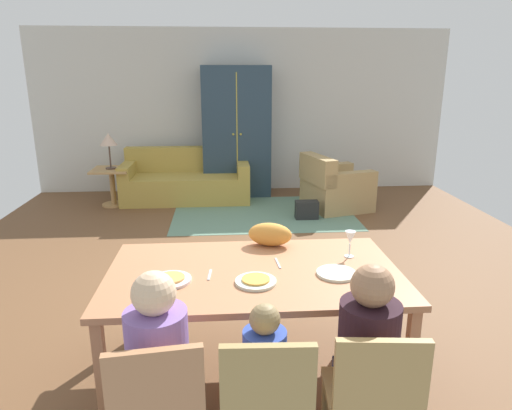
{
  "coord_description": "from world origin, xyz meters",
  "views": [
    {
      "loc": [
        -0.36,
        -4.13,
        1.97
      ],
      "look_at": [
        -0.07,
        -0.24,
        0.85
      ],
      "focal_mm": 32.04,
      "sensor_mm": 36.0,
      "label": 1
    }
  ],
  "objects_px": {
    "plate_near_woman": "(336,273)",
    "table_lamp": "(109,141)",
    "wine_glass": "(350,239)",
    "person_man": "(160,380)",
    "side_table": "(112,182)",
    "plate_near_child": "(256,281)",
    "armoire": "(236,132)",
    "dining_table": "(254,280)",
    "armchair": "(334,188)",
    "plate_near_man": "(171,280)",
    "dining_chair_woman": "(373,397)",
    "dining_chair_man": "(158,408)",
    "couch": "(187,181)",
    "person_woman": "(364,370)",
    "person_child": "(264,389)",
    "handbag": "(307,210)",
    "dining_chair_child": "(266,402)",
    "cat": "(270,234)"
  },
  "relations": [
    {
      "from": "wine_glass",
      "to": "table_lamp",
      "type": "height_order",
      "value": "table_lamp"
    },
    {
      "from": "table_lamp",
      "to": "armoire",
      "type": "bearing_deg",
      "value": 16.31
    },
    {
      "from": "wine_glass",
      "to": "person_man",
      "type": "relative_size",
      "value": 0.17
    },
    {
      "from": "person_man",
      "to": "person_woman",
      "type": "relative_size",
      "value": 1.0
    },
    {
      "from": "couch",
      "to": "handbag",
      "type": "bearing_deg",
      "value": -33.5
    },
    {
      "from": "plate_near_child",
      "to": "wine_glass",
      "type": "distance_m",
      "value": 0.77
    },
    {
      "from": "wine_glass",
      "to": "person_man",
      "type": "distance_m",
      "value": 1.54
    },
    {
      "from": "plate_near_man",
      "to": "plate_near_woman",
      "type": "bearing_deg",
      "value": 1.12
    },
    {
      "from": "dining_chair_woman",
      "to": "armchair",
      "type": "bearing_deg",
      "value": 78.44
    },
    {
      "from": "table_lamp",
      "to": "handbag",
      "type": "bearing_deg",
      "value": -17.44
    },
    {
      "from": "cat",
      "to": "armoire",
      "type": "relative_size",
      "value": 0.15
    },
    {
      "from": "couch",
      "to": "person_child",
      "type": "bearing_deg",
      "value": -81.71
    },
    {
      "from": "dining_table",
      "to": "plate_near_child",
      "type": "height_order",
      "value": "plate_near_child"
    },
    {
      "from": "plate_near_child",
      "to": "dining_chair_man",
      "type": "bearing_deg",
      "value": -125.09
    },
    {
      "from": "dining_chair_man",
      "to": "couch",
      "type": "height_order",
      "value": "dining_chair_man"
    },
    {
      "from": "dining_chair_child",
      "to": "armoire",
      "type": "distance_m",
      "value": 5.78
    },
    {
      "from": "plate_near_woman",
      "to": "table_lamp",
      "type": "distance_m",
      "value": 5.01
    },
    {
      "from": "side_table",
      "to": "plate_near_man",
      "type": "bearing_deg",
      "value": -72.77
    },
    {
      "from": "dining_chair_man",
      "to": "dining_chair_child",
      "type": "bearing_deg",
      "value": -0.05
    },
    {
      "from": "dining_table",
      "to": "plate_near_woman",
      "type": "distance_m",
      "value": 0.53
    },
    {
      "from": "plate_near_woman",
      "to": "person_man",
      "type": "bearing_deg",
      "value": -148.85
    },
    {
      "from": "plate_near_child",
      "to": "couch",
      "type": "height_order",
      "value": "couch"
    },
    {
      "from": "dining_chair_man",
      "to": "couch",
      "type": "distance_m",
      "value": 5.46
    },
    {
      "from": "dining_chair_man",
      "to": "table_lamp",
      "type": "relative_size",
      "value": 1.61
    },
    {
      "from": "plate_near_woman",
      "to": "armchair",
      "type": "relative_size",
      "value": 0.24
    },
    {
      "from": "plate_near_man",
      "to": "dining_chair_woman",
      "type": "relative_size",
      "value": 0.29
    },
    {
      "from": "dining_table",
      "to": "person_child",
      "type": "height_order",
      "value": "person_child"
    },
    {
      "from": "plate_near_man",
      "to": "person_man",
      "type": "bearing_deg",
      "value": -90.38
    },
    {
      "from": "dining_chair_child",
      "to": "armoire",
      "type": "xyz_separation_m",
      "value": [
        0.06,
        5.75,
        0.56
      ]
    },
    {
      "from": "dining_chair_woman",
      "to": "dining_table",
      "type": "bearing_deg",
      "value": 119.4
    },
    {
      "from": "side_table",
      "to": "plate_near_woman",
      "type": "bearing_deg",
      "value": -61.39
    },
    {
      "from": "dining_chair_man",
      "to": "armoire",
      "type": "height_order",
      "value": "armoire"
    },
    {
      "from": "dining_chair_woman",
      "to": "handbag",
      "type": "relative_size",
      "value": 2.72
    },
    {
      "from": "person_man",
      "to": "dining_chair_child",
      "type": "relative_size",
      "value": 1.28
    },
    {
      "from": "plate_near_woman",
      "to": "dining_chair_man",
      "type": "xyz_separation_m",
      "value": [
        -1.02,
        -0.8,
        -0.28
      ]
    },
    {
      "from": "plate_near_woman",
      "to": "armchair",
      "type": "xyz_separation_m",
      "value": [
        0.97,
        3.98,
        -0.45
      ]
    },
    {
      "from": "armchair",
      "to": "wine_glass",
      "type": "bearing_deg",
      "value": -102.36
    },
    {
      "from": "dining_chair_child",
      "to": "plate_near_man",
      "type": "bearing_deg",
      "value": 123.24
    },
    {
      "from": "plate_near_child",
      "to": "person_child",
      "type": "distance_m",
      "value": 0.64
    },
    {
      "from": "plate_near_child",
      "to": "armoire",
      "type": "relative_size",
      "value": 0.12
    },
    {
      "from": "plate_near_child",
      "to": "plate_near_woman",
      "type": "height_order",
      "value": "same"
    },
    {
      "from": "dining_chair_child",
      "to": "person_woman",
      "type": "height_order",
      "value": "person_woman"
    },
    {
      "from": "person_man",
      "to": "side_table",
      "type": "bearing_deg",
      "value": 105.22
    },
    {
      "from": "side_table",
      "to": "table_lamp",
      "type": "distance_m",
      "value": 0.63
    },
    {
      "from": "armchair",
      "to": "table_lamp",
      "type": "bearing_deg",
      "value": 172.98
    },
    {
      "from": "plate_near_man",
      "to": "dining_chair_woman",
      "type": "xyz_separation_m",
      "value": [
        1.02,
        -0.78,
        -0.28
      ]
    },
    {
      "from": "wine_glass",
      "to": "dining_chair_woman",
      "type": "bearing_deg",
      "value": -98.77
    },
    {
      "from": "dining_chair_man",
      "to": "wine_glass",
      "type": "bearing_deg",
      "value": 42.49
    },
    {
      "from": "dining_chair_child",
      "to": "cat",
      "type": "relative_size",
      "value": 2.72
    },
    {
      "from": "plate_near_man",
      "to": "dining_chair_man",
      "type": "bearing_deg",
      "value": -89.32
    }
  ]
}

